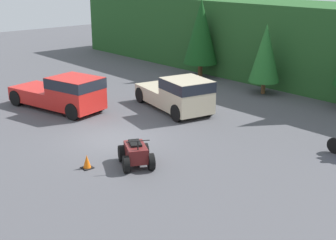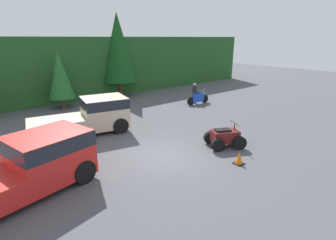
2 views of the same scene
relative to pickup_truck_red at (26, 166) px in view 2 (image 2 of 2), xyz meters
name	(u,v)px [view 2 (image 2 of 2)]	position (x,y,z in m)	size (l,w,h in m)	color
ground_plane	(163,156)	(5.44, -0.65, -1.03)	(80.00, 80.00, 0.00)	#4C4C51
hillside_backdrop	(50,68)	(5.44, 15.35, 1.60)	(44.00, 6.00, 5.26)	#235123
tree_mid_left	(60,75)	(4.89, 11.05, 1.49)	(1.89, 1.89, 4.29)	brown
tree_mid_right	(118,48)	(10.61, 12.31, 3.28)	(3.22, 3.22, 7.32)	brown
pickup_truck_red	(26,166)	(0.00, 0.00, 0.00)	(6.04, 3.34, 1.95)	red
pickup_truck_second	(91,115)	(4.28, 4.48, 0.00)	(5.56, 3.12, 1.95)	beige
dirt_bike	(198,98)	(13.76, 5.27, -0.55)	(2.18, 0.60, 1.17)	black
quad_atv	(225,138)	(8.49, -1.69, -0.56)	(2.13, 1.87, 1.20)	black
rider_person	(195,92)	(13.79, 5.72, -0.13)	(0.35, 0.36, 1.66)	navy
traffic_cone	(239,158)	(7.47, -3.31, -0.77)	(0.42, 0.42, 0.55)	black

